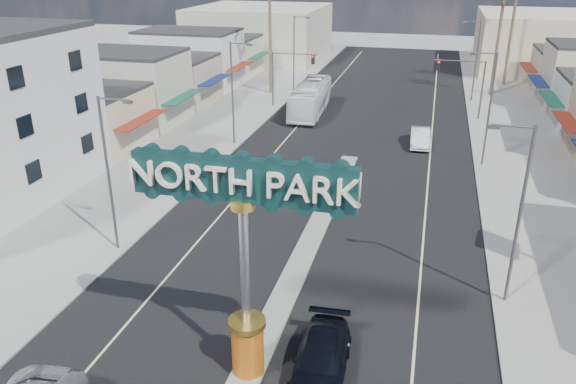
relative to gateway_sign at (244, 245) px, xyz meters
The scene contains 22 objects.
ground 28.64m from the gateway_sign, 90.00° to the left, with size 160.00×160.00×0.00m, color gray.
road 28.64m from the gateway_sign, 90.00° to the left, with size 20.00×120.00×0.01m, color black.
median_island 13.37m from the gateway_sign, 90.00° to the left, with size 1.30×30.00×0.16m, color gray.
sidewalk_left 31.87m from the gateway_sign, 116.55° to the left, with size 8.00×120.00×0.12m, color gray.
sidewalk_right 31.87m from the gateway_sign, 63.45° to the left, with size 8.00×120.00×0.12m, color gray.
storefront_row_left 47.62m from the gateway_sign, 120.33° to the left, with size 12.00×42.00×6.00m, color beige.
backdrop_far_left 76.29m from the gateway_sign, 106.77° to the left, with size 20.00×20.00×8.00m, color #B7B29E.
backdrop_far_right 76.29m from the gateway_sign, 73.23° to the left, with size 20.00×20.00×8.00m, color beige.
gateway_sign is the anchor object (origin of this frame).
traffic_signal_left 43.04m from the gateway_sign, 102.33° to the left, with size 5.09×0.45×6.00m.
traffic_signal_right 43.04m from the gateway_sign, 77.67° to the left, with size 5.09×0.45×6.00m.
streetlight_l_near 13.19m from the gateway_sign, 142.45° to the left, with size 2.03×0.22×9.00m.
streetlight_l_mid 29.91m from the gateway_sign, 110.42° to the left, with size 2.03×0.22×9.00m.
streetlight_l_far 51.10m from the gateway_sign, 101.78° to the left, with size 2.03×0.22×9.00m.
streetlight_r_near 13.19m from the gateway_sign, 37.55° to the left, with size 2.03×0.22×9.00m.
streetlight_r_mid 29.91m from the gateway_sign, 69.58° to the left, with size 2.03×0.22×9.00m.
streetlight_r_far 51.10m from the gateway_sign, 78.22° to the left, with size 2.03×0.22×9.00m.
palm_right_mid 55.76m from the gateway_sign, 76.47° to the left, with size 2.60×2.60×12.10m.
suv_right 5.93m from the gateway_sign, 11.89° to the left, with size 2.16×5.31×1.54m, color black.
car_parked_left 20.83m from the gateway_sign, 116.49° to the left, with size 1.76×4.37×1.49m, color slate.
car_parked_right 32.78m from the gateway_sign, 80.22° to the left, with size 1.64×4.70×1.55m, color silver.
city_bus 41.01m from the gateway_sign, 98.93° to the left, with size 2.76×11.80×3.29m, color white.
Camera 1 is at (6.14, -15.22, 15.81)m, focal length 35.00 mm.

